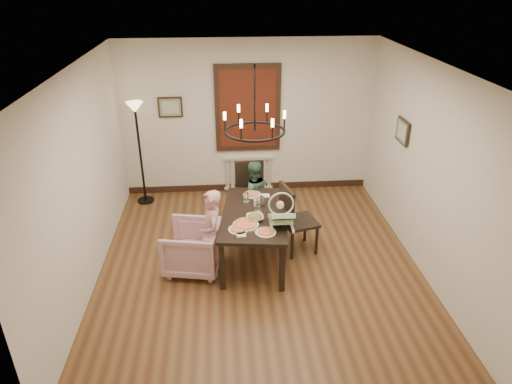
{
  "coord_description": "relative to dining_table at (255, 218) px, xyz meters",
  "views": [
    {
      "loc": [
        -0.48,
        -5.38,
        3.85
      ],
      "look_at": [
        -0.03,
        0.25,
        1.05
      ],
      "focal_mm": 32.0,
      "sensor_mm": 36.0,
      "label": 1
    }
  ],
  "objects": [
    {
      "name": "salad_bowl",
      "position": [
        -0.02,
        -0.2,
        0.12
      ],
      "size": [
        0.29,
        0.29,
        0.07
      ],
      "primitive_type": "imported",
      "color": "white",
      "rests_on": "dining_table"
    },
    {
      "name": "floor_lamp",
      "position": [
        -1.85,
        1.95,
        0.23
      ],
      "size": [
        0.3,
        0.3,
        1.8
      ],
      "primitive_type": null,
      "color": "black",
      "rests_on": "room_shell"
    },
    {
      "name": "radiator",
      "position": [
        0.05,
        2.28,
        -0.32
      ],
      "size": [
        0.92,
        0.12,
        0.62
      ],
      "primitive_type": null,
      "color": "silver",
      "rests_on": "room_shell"
    },
    {
      "name": "drinking_glass",
      "position": [
        0.05,
        -0.04,
        0.16
      ],
      "size": [
        0.07,
        0.07,
        0.15
      ],
      "primitive_type": "cylinder",
      "color": "silver",
      "rests_on": "dining_table"
    },
    {
      "name": "baby_bouncer",
      "position": [
        0.32,
        -0.38,
        0.25
      ],
      "size": [
        0.37,
        0.5,
        0.32
      ],
      "primitive_type": null,
      "rotation": [
        0.0,
        0.0,
        0.01
      ],
      "color": "#A1CD8D",
      "rests_on": "dining_table"
    },
    {
      "name": "picture_back",
      "position": [
        -1.3,
        2.27,
        0.98
      ],
      "size": [
        0.42,
        0.03,
        0.36
      ],
      "primitive_type": "cube",
      "color": "black",
      "rests_on": "room_shell"
    },
    {
      "name": "chair_right",
      "position": [
        0.67,
        0.16,
        -0.12
      ],
      "size": [
        0.59,
        0.59,
        1.09
      ],
      "primitive_type": null,
      "rotation": [
        0.0,
        0.0,
        1.83
      ],
      "color": "black",
      "rests_on": "room_shell"
    },
    {
      "name": "armchair",
      "position": [
        -0.89,
        -0.2,
        -0.32
      ],
      "size": [
        0.89,
        0.87,
        0.69
      ],
      "primitive_type": "imported",
      "rotation": [
        0.0,
        0.0,
        -1.76
      ],
      "color": "#C5979C",
      "rests_on": "room_shell"
    },
    {
      "name": "chair_far",
      "position": [
        0.01,
        0.96,
        -0.14
      ],
      "size": [
        0.5,
        0.5,
        1.06
      ],
      "primitive_type": null,
      "rotation": [
        0.0,
        0.0,
        0.07
      ],
      "color": "black",
      "rests_on": "room_shell"
    },
    {
      "name": "chandelier",
      "position": [
        -0.0,
        -0.0,
        1.28
      ],
      "size": [
        0.8,
        0.8,
        0.04
      ],
      "primitive_type": "torus",
      "color": "black",
      "rests_on": "room_shell"
    },
    {
      "name": "window_blinds",
      "position": [
        0.05,
        2.26,
        0.93
      ],
      "size": [
        1.0,
        0.03,
        1.4
      ],
      "primitive_type": "cube",
      "color": "#531E10",
      "rests_on": "room_shell"
    },
    {
      "name": "seated_man",
      "position": [
        0.04,
        0.9,
        -0.19
      ],
      "size": [
        0.53,
        0.45,
        0.95
      ],
      "primitive_type": "imported",
      "rotation": [
        0.0,
        0.0,
        3.36
      ],
      "color": "#3C654D",
      "rests_on": "room_shell"
    },
    {
      "name": "elderly_woman",
      "position": [
        -0.6,
        -0.33,
        -0.14
      ],
      "size": [
        0.3,
        0.41,
        1.05
      ],
      "primitive_type": "imported",
      "rotation": [
        0.0,
        0.0,
        -1.44
      ],
      "color": "#C68B8F",
      "rests_on": "room_shell"
    },
    {
      "name": "pizza_platter",
      "position": [
        -0.15,
        -0.34,
        0.11
      ],
      "size": [
        0.35,
        0.35,
        0.04
      ],
      "primitive_type": "cylinder",
      "color": "tan",
      "rests_on": "dining_table"
    },
    {
      "name": "room_shell",
      "position": [
        0.05,
        0.17,
        0.73
      ],
      "size": [
        4.51,
        5.0,
        2.81
      ],
      "color": "brown",
      "rests_on": "ground"
    },
    {
      "name": "picture_right",
      "position": [
        2.26,
        0.7,
        0.98
      ],
      "size": [
        0.03,
        0.42,
        0.36
      ],
      "primitive_type": "cube",
      "rotation": [
        0.0,
        0.0,
        1.57
      ],
      "color": "black",
      "rests_on": "room_shell"
    },
    {
      "name": "dining_table",
      "position": [
        0.0,
        0.0,
        0.0
      ],
      "size": [
        1.1,
        1.7,
        0.75
      ],
      "rotation": [
        0.0,
        0.0,
        -0.13
      ],
      "color": "black",
      "rests_on": "room_shell"
    }
  ]
}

